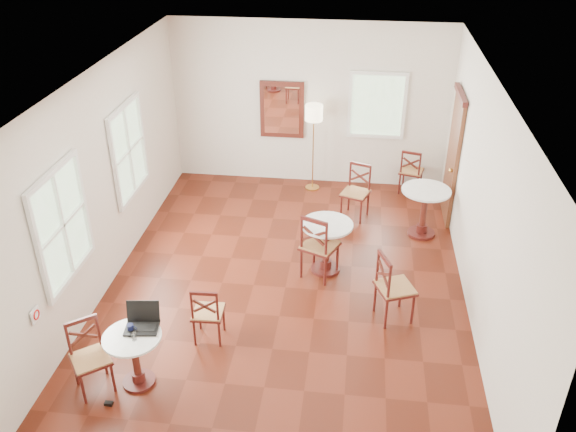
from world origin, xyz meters
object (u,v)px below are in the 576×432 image
object	(u,v)px
chair_mid_b	(393,287)
chair_back_b	(356,192)
chair_near_a	(208,313)
floor_lamp	(314,119)
cafe_table_near	(135,354)
navy_mug	(131,328)
cafe_table_mid	(326,242)
chair_back_a	(411,171)
laptop	(142,321)
chair_near_b	(90,357)
chair_mid_a	(319,246)
water_glass	(134,337)
cafe_table_back	(424,207)
mouse	(130,335)
power_adapter	(109,403)

from	to	relation	value
chair_mid_b	chair_back_b	size ratio (longest dim) A/B	1.05
chair_near_a	floor_lamp	xyz separation A→B (m)	(0.92, 4.34, 0.96)
cafe_table_near	navy_mug	distance (m)	0.32
cafe_table_mid	chair_back_a	distance (m)	3.02
chair_mid_b	chair_near_a	bearing A→B (deg)	84.87
cafe_table_near	laptop	distance (m)	0.39
cafe_table_mid	navy_mug	size ratio (longest dim) A/B	7.21
cafe_table_near	floor_lamp	bearing A→B (deg)	73.29
laptop	chair_near_b	bearing A→B (deg)	-157.29
cafe_table_near	chair_back_b	size ratio (longest dim) A/B	0.74
chair_mid_b	navy_mug	world-z (taller)	chair_mid_b
chair_mid_a	chair_back_a	distance (m)	3.21
laptop	navy_mug	world-z (taller)	laptop
water_glass	chair_back_b	bearing A→B (deg)	61.56
chair_mid_b	laptop	size ratio (longest dim) A/B	2.43
cafe_table_mid	chair_back_b	xyz separation A→B (m)	(0.39, 1.68, -0.03)
cafe_table_mid	cafe_table_back	size ratio (longest dim) A/B	0.97
chair_back_a	mouse	xyz separation A→B (m)	(-3.36, -5.24, 0.28)
chair_back_a	floor_lamp	xyz separation A→B (m)	(-1.79, -0.06, 0.94)
cafe_table_back	chair_mid_b	world-z (taller)	chair_mid_b
cafe_table_mid	navy_mug	xyz separation A→B (m)	(-2.01, -2.45, 0.24)
cafe_table_near	power_adapter	size ratio (longest dim) A/B	7.58
chair_mid_b	cafe_table_back	bearing A→B (deg)	-36.26
floor_lamp	water_glass	size ratio (longest dim) A/B	17.58
chair_back_b	power_adapter	xyz separation A→B (m)	(-2.59, -4.58, -0.45)
power_adapter	chair_near_a	bearing A→B (deg)	54.71
laptop	water_glass	bearing A→B (deg)	-100.08
chair_mid_b	water_glass	bearing A→B (deg)	96.97
chair_near_b	water_glass	size ratio (longest dim) A/B	9.55
chair_mid_b	power_adapter	size ratio (longest dim) A/B	10.76
chair_mid_a	chair_near_a	bearing A→B (deg)	74.43
cafe_table_near	water_glass	distance (m)	0.32
chair_near_b	chair_back_b	world-z (taller)	chair_back_b
cafe_table_mid	chair_back_a	size ratio (longest dim) A/B	0.92
cafe_table_back	chair_near_b	bearing A→B (deg)	-135.51
chair_near_a	laptop	world-z (taller)	laptop
water_glass	mouse	bearing A→B (deg)	140.37
cafe_table_near	laptop	world-z (taller)	laptop
chair_near_b	chair_near_a	bearing A→B (deg)	2.89
chair_mid_b	water_glass	size ratio (longest dim) A/B	10.64
chair_back_b	chair_mid_b	bearing A→B (deg)	-58.97
navy_mug	water_glass	xyz separation A→B (m)	(0.09, -0.14, 0.00)
cafe_table_near	chair_near_a	size ratio (longest dim) A/B	0.84
mouse	power_adapter	xyz separation A→B (m)	(-0.21, -0.36, -0.69)
chair_back_a	floor_lamp	world-z (taller)	floor_lamp
floor_lamp	chair_mid_b	bearing A→B (deg)	-69.55
chair_near_a	chair_back_b	distance (m)	3.80
cafe_table_back	cafe_table_mid	bearing A→B (deg)	-140.74
chair_back_a	water_glass	xyz separation A→B (m)	(-3.29, -5.29, 0.31)
laptop	water_glass	distance (m)	0.25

